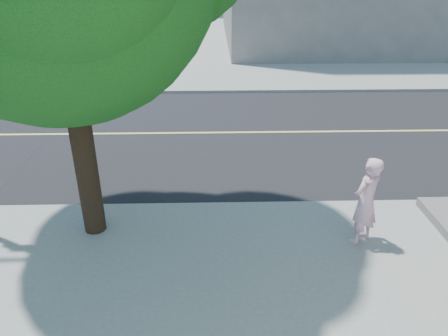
{
  "coord_description": "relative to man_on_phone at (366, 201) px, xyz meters",
  "views": [
    {
      "loc": [
        4.04,
        -7.95,
        4.82
      ],
      "look_at": [
        4.23,
        -0.71,
        1.3
      ],
      "focal_mm": 33.85,
      "sensor_mm": 36.0,
      "label": 1
    }
  ],
  "objects": [
    {
      "name": "ground",
      "position": [
        -6.76,
        1.47,
        -0.97
      ],
      "size": [
        140.0,
        140.0,
        0.0
      ],
      "primitive_type": "plane",
      "color": "black",
      "rests_on": "ground"
    },
    {
      "name": "road_ew",
      "position": [
        -6.76,
        5.97,
        -0.97
      ],
      "size": [
        140.0,
        9.0,
        0.01
      ],
      "primitive_type": "cube",
      "color": "black",
      "rests_on": "ground"
    },
    {
      "name": "sidewalk_ne",
      "position": [
        6.74,
        22.97,
        -0.91
      ],
      "size": [
        29.0,
        25.0,
        0.12
      ],
      "primitive_type": "cube",
      "color": "gray",
      "rests_on": "ground"
    },
    {
      "name": "man_on_phone",
      "position": [
        0.0,
        0.0,
        0.0
      ],
      "size": [
        0.74,
        0.7,
        1.71
      ],
      "primitive_type": "imported",
      "rotation": [
        0.0,
        0.0,
        3.77
      ],
      "color": "#E2A9BC",
      "rests_on": "sidewalk_se"
    }
  ]
}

